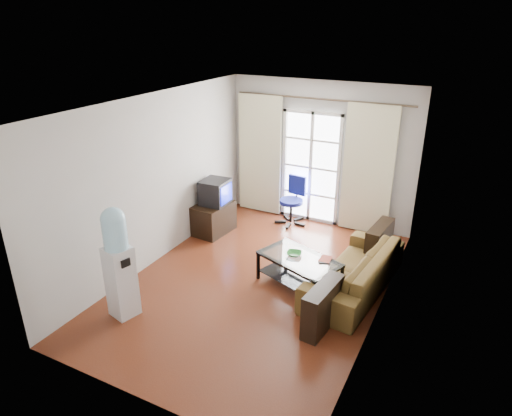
{
  "coord_description": "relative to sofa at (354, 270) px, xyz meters",
  "views": [
    {
      "loc": [
        2.68,
        -5.31,
        3.75
      ],
      "look_at": [
        -0.2,
        0.35,
        1.06
      ],
      "focal_mm": 32.0,
      "sensor_mm": 36.0,
      "label": 1
    }
  ],
  "objects": [
    {
      "name": "floor",
      "position": [
        -1.34,
        -0.5,
        -0.31
      ],
      "size": [
        5.2,
        5.2,
        0.0
      ],
      "primitive_type": "plane",
      "color": "maroon",
      "rests_on": "ground"
    },
    {
      "name": "ceiling",
      "position": [
        -1.34,
        -0.5,
        2.39
      ],
      "size": [
        5.2,
        5.2,
        0.0
      ],
      "primitive_type": "plane",
      "rotation": [
        3.14,
        0.0,
        0.0
      ],
      "color": "white",
      "rests_on": "wall_back"
    },
    {
      "name": "wall_back",
      "position": [
        -1.34,
        2.1,
        1.04
      ],
      "size": [
        3.6,
        0.02,
        2.7
      ],
      "primitive_type": "cube",
      "color": "#B0AEA8",
      "rests_on": "floor"
    },
    {
      "name": "wall_front",
      "position": [
        -1.34,
        -3.1,
        1.04
      ],
      "size": [
        3.6,
        0.02,
        2.7
      ],
      "primitive_type": "cube",
      "color": "#B0AEA8",
      "rests_on": "floor"
    },
    {
      "name": "wall_left",
      "position": [
        -3.14,
        -0.5,
        1.04
      ],
      "size": [
        0.02,
        5.2,
        2.7
      ],
      "primitive_type": "cube",
      "color": "#B0AEA8",
      "rests_on": "floor"
    },
    {
      "name": "wall_right",
      "position": [
        0.46,
        -0.5,
        1.04
      ],
      "size": [
        0.02,
        5.2,
        2.7
      ],
      "primitive_type": "cube",
      "color": "#B0AEA8",
      "rests_on": "floor"
    },
    {
      "name": "french_door",
      "position": [
        -1.49,
        2.05,
        0.76
      ],
      "size": [
        1.16,
        0.06,
        2.15
      ],
      "color": "white",
      "rests_on": "wall_back"
    },
    {
      "name": "curtain_rod",
      "position": [
        -1.34,
        2.0,
        2.07
      ],
      "size": [
        3.3,
        0.04,
        0.04
      ],
      "primitive_type": "cylinder",
      "rotation": [
        0.0,
        1.57,
        0.0
      ],
      "color": "#4C3F2D",
      "rests_on": "wall_back"
    },
    {
      "name": "curtain_left",
      "position": [
        -2.54,
        1.98,
        0.89
      ],
      "size": [
        0.9,
        0.07,
        2.35
      ],
      "primitive_type": "cube",
      "color": "beige",
      "rests_on": "curtain_rod"
    },
    {
      "name": "curtain_right",
      "position": [
        -0.39,
        1.98,
        0.89
      ],
      "size": [
        0.9,
        0.07,
        2.35
      ],
      "primitive_type": "cube",
      "color": "beige",
      "rests_on": "curtain_rod"
    },
    {
      "name": "radiator",
      "position": [
        -0.54,
        2.0,
        0.02
      ],
      "size": [
        0.64,
        0.12,
        0.64
      ],
      "primitive_type": "cube",
      "color": "#99999C",
      "rests_on": "floor"
    },
    {
      "name": "sofa",
      "position": [
        0.0,
        0.0,
        0.0
      ],
      "size": [
        2.3,
        1.27,
        0.62
      ],
      "primitive_type": "imported",
      "rotation": [
        0.0,
        0.0,
        -1.68
      ],
      "color": "brown",
      "rests_on": "floor"
    },
    {
      "name": "coffee_table",
      "position": [
        -0.75,
        -0.3,
        -0.0
      ],
      "size": [
        1.33,
        1.03,
        0.48
      ],
      "rotation": [
        0.0,
        0.0,
        -0.35
      ],
      "color": "silver",
      "rests_on": "floor"
    },
    {
      "name": "bowl",
      "position": [
        -0.85,
        -0.27,
        0.19
      ],
      "size": [
        0.3,
        0.3,
        0.05
      ],
      "primitive_type": "imported",
      "rotation": [
        0.0,
        0.0,
        0.17
      ],
      "color": "#398A32",
      "rests_on": "coffee_table"
    },
    {
      "name": "book",
      "position": [
        -0.48,
        -0.19,
        0.18
      ],
      "size": [
        0.19,
        0.24,
        0.02
      ],
      "primitive_type": "imported",
      "rotation": [
        0.0,
        0.0,
        0.06
      ],
      "color": "#AC2815",
      "rests_on": "coffee_table"
    },
    {
      "name": "remote",
      "position": [
        -0.37,
        -0.29,
        0.17
      ],
      "size": [
        0.18,
        0.1,
        0.02
      ],
      "primitive_type": "cube",
      "rotation": [
        0.0,
        0.0,
        0.35
      ],
      "color": "black",
      "rests_on": "coffee_table"
    },
    {
      "name": "tv_stand",
      "position": [
        -2.85,
        0.69,
        -0.03
      ],
      "size": [
        0.58,
        0.81,
        0.56
      ],
      "primitive_type": "cube",
      "rotation": [
        0.0,
        0.0,
        -0.09
      ],
      "color": "black",
      "rests_on": "floor"
    },
    {
      "name": "crt_tv",
      "position": [
        -2.85,
        0.74,
        0.48
      ],
      "size": [
        0.52,
        0.51,
        0.45
      ],
      "rotation": [
        0.0,
        0.0,
        0.03
      ],
      "color": "black",
      "rests_on": "tv_stand"
    },
    {
      "name": "task_chair",
      "position": [
        -1.72,
        1.73,
        -0.04
      ],
      "size": [
        0.72,
        0.72,
        0.93
      ],
      "rotation": [
        0.0,
        0.0,
        -0.15
      ],
      "color": "black",
      "rests_on": "floor"
    },
    {
      "name": "water_cooler",
      "position": [
        -2.59,
        -2.02,
        0.51
      ],
      "size": [
        0.39,
        0.39,
        1.57
      ],
      "rotation": [
        0.0,
        0.0,
        -0.26
      ],
      "color": "silver",
      "rests_on": "floor"
    }
  ]
}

